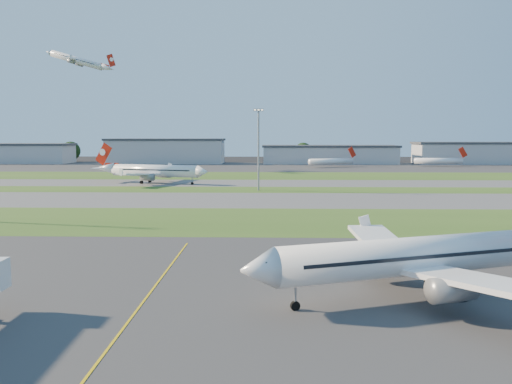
{
  "coord_description": "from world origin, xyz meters",
  "views": [
    {
      "loc": [
        18.4,
        -49.74,
        17.83
      ],
      "look_at": [
        15.92,
        43.59,
        7.0
      ],
      "focal_mm": 35.0,
      "sensor_mm": 36.0,
      "label": 1
    }
  ],
  "objects_px": {
    "mini_jet_near": "(331,161)",
    "mini_jet_far": "(439,161)",
    "airliner_taxiing": "(154,171)",
    "airliner_parked": "(421,257)",
    "light_mast_centre": "(259,144)"
  },
  "relations": [
    {
      "from": "mini_jet_near",
      "to": "airliner_taxiing",
      "type": "bearing_deg",
      "value": -150.57
    },
    {
      "from": "airliner_parked",
      "to": "mini_jet_far",
      "type": "distance_m",
      "value": 237.28
    },
    {
      "from": "airliner_taxiing",
      "to": "mini_jet_far",
      "type": "height_order",
      "value": "airliner_taxiing"
    },
    {
      "from": "airliner_parked",
      "to": "mini_jet_far",
      "type": "xyz_separation_m",
      "value": [
        77.16,
        224.38,
        -1.22
      ]
    },
    {
      "from": "airliner_taxiing",
      "to": "light_mast_centre",
      "type": "relative_size",
      "value": 1.59
    },
    {
      "from": "airliner_taxiing",
      "to": "mini_jet_far",
      "type": "relative_size",
      "value": 1.43
    },
    {
      "from": "airliner_parked",
      "to": "mini_jet_near",
      "type": "xyz_separation_m",
      "value": [
        17.09,
        217.98,
        -1.22
      ]
    },
    {
      "from": "airliner_parked",
      "to": "airliner_taxiing",
      "type": "relative_size",
      "value": 0.96
    },
    {
      "from": "airliner_parked",
      "to": "mini_jet_far",
      "type": "bearing_deg",
      "value": 52.14
    },
    {
      "from": "airliner_taxiing",
      "to": "mini_jet_near",
      "type": "height_order",
      "value": "airliner_taxiing"
    },
    {
      "from": "airliner_parked",
      "to": "airliner_taxiing",
      "type": "xyz_separation_m",
      "value": [
        -58.39,
        125.52,
        0.11
      ]
    },
    {
      "from": "light_mast_centre",
      "to": "mini_jet_far",
      "type": "bearing_deg",
      "value": 51.11
    },
    {
      "from": "mini_jet_near",
      "to": "mini_jet_far",
      "type": "xyz_separation_m",
      "value": [
        60.06,
        6.4,
        0.0
      ]
    },
    {
      "from": "airliner_taxiing",
      "to": "mini_jet_near",
      "type": "bearing_deg",
      "value": -113.08
    },
    {
      "from": "mini_jet_near",
      "to": "mini_jet_far",
      "type": "bearing_deg",
      "value": -15.26
    }
  ]
}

